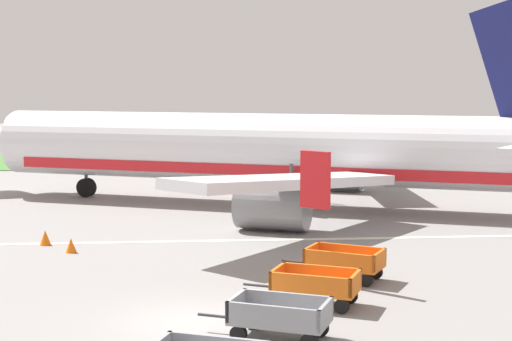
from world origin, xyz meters
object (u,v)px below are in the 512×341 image
Objects in this scene: baggage_cart_fourth_in_row at (315,286)px; traffic_cone_near_plane at (71,245)px; baggage_cart_third_in_row at (279,317)px; airplane at (276,150)px; baggage_cart_far_end at (344,262)px; traffic_cone_mid_apron at (45,238)px.

traffic_cone_near_plane is at bearing 136.53° from baggage_cart_fourth_in_row.
traffic_cone_near_plane is at bearing 122.54° from baggage_cart_third_in_row.
airplane is at bearing 49.32° from traffic_cone_near_plane.
traffic_cone_near_plane is (-8.40, 7.96, -0.31)m from baggage_cart_fourth_in_row.
baggage_cart_far_end is (2.87, 5.92, 0.00)m from baggage_cart_third_in_row.
baggage_cart_fourth_in_row is (1.41, 2.99, 0.00)m from baggage_cart_third_in_row.
baggage_cart_fourth_in_row is (-0.84, -18.70, -2.45)m from airplane.
baggage_cart_far_end is 5.60× the size of traffic_cone_mid_apron.
baggage_cart_fourth_in_row is 5.76× the size of traffic_cone_mid_apron.
traffic_cone_near_plane is (-6.99, 10.95, -0.31)m from baggage_cart_third_in_row.
airplane is at bearing 92.26° from baggage_cart_far_end.
baggage_cart_fourth_in_row reaches higher than traffic_cone_mid_apron.
airplane is at bearing 41.22° from traffic_cone_mid_apron.
airplane is at bearing 87.44° from baggage_cart_fourth_in_row.
baggage_cart_fourth_in_row is at bearing -116.48° from baggage_cart_far_end.
airplane reaches higher than baggage_cart_third_in_row.
baggage_cart_far_end is 11.07m from traffic_cone_near_plane.
traffic_cone_mid_apron is at bearing 129.69° from traffic_cone_near_plane.
baggage_cart_third_in_row is 6.17× the size of traffic_cone_near_plane.
baggage_cart_fourth_in_row is 3.27m from baggage_cart_far_end.
traffic_cone_near_plane is at bearing 152.94° from baggage_cart_far_end.
traffic_cone_mid_apron is at bearing 123.49° from baggage_cart_third_in_row.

